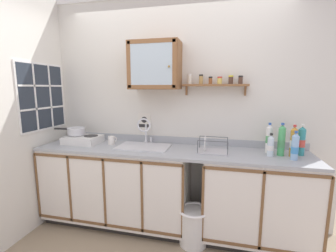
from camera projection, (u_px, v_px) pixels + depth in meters
The scene contains 22 objects.
floor at pixel (161, 247), 2.35m from camera, with size 5.97×5.97×0.00m, color gray.
back_wall at pixel (175, 109), 2.76m from camera, with size 3.57×0.07×2.69m.
lower_cabinet_run at pixel (117, 185), 2.75m from camera, with size 1.70×0.60×0.91m.
lower_cabinet_run_right at pixel (257, 200), 2.39m from camera, with size 1.09×0.60×0.91m.
countertop at pixel (169, 151), 2.52m from camera, with size 2.93×0.62×0.03m, color #9EA3A8.
backsplash at pixel (174, 140), 2.79m from camera, with size 2.93×0.02×0.08m, color #9EA3A8.
sink at pixel (144, 148), 2.63m from camera, with size 0.58×0.41×0.42m.
hot_plate_stove at pixel (83, 140), 2.79m from camera, with size 0.40×0.31×0.09m.
saucepan at pixel (76, 131), 2.82m from camera, with size 0.39×0.21×0.09m.
bottle_juice_amber_0 at pixel (293, 142), 2.23m from camera, with size 0.07×0.07×0.31m.
bottle_opaque_white_1 at pixel (269, 139), 2.36m from camera, with size 0.06×0.06×0.31m.
bottle_water_blue_2 at pixel (295, 147), 2.13m from camera, with size 0.07×0.07×0.27m.
bottle_water_clear_3 at pixel (271, 146), 2.25m from camera, with size 0.06×0.06×0.23m.
bottle_detergent_teal_4 at pixel (301, 141), 2.28m from camera, with size 0.07×0.07×0.31m.
bottle_soda_green_5 at pixel (281, 141), 2.27m from camera, with size 0.07×0.07×0.33m.
dish_rack at pixel (211, 150), 2.41m from camera, with size 0.32×0.24×0.17m.
mug at pixel (112, 140), 2.73m from camera, with size 0.08×0.11×0.10m.
wall_cabinet at pixel (155, 66), 2.56m from camera, with size 0.56×0.32×0.52m.
spice_shelf at pixel (215, 84), 2.52m from camera, with size 0.70×0.14×0.23m.
warning_sign at pixel (144, 122), 2.85m from camera, with size 0.16×0.01×0.21m.
window at pixel (42, 97), 2.68m from camera, with size 0.03×0.70×0.77m.
trash_bin at pixel (193, 225), 2.37m from camera, with size 0.32×0.32×0.39m.
Camera 1 is at (0.56, -2.04, 1.60)m, focal length 24.80 mm.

